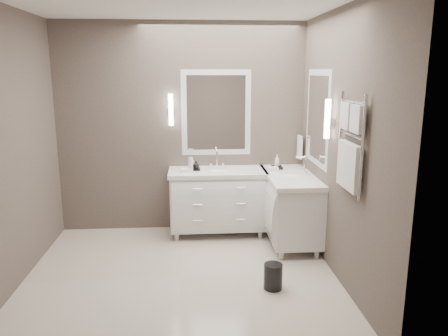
{
  "coord_description": "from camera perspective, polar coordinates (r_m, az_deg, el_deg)",
  "views": [
    {
      "loc": [
        0.14,
        -4.17,
        2.08
      ],
      "look_at": [
        0.49,
        0.7,
        0.99
      ],
      "focal_mm": 35.0,
      "sensor_mm": 36.0,
      "label": 1
    }
  ],
  "objects": [
    {
      "name": "soap_bottle_c",
      "position": [
        5.66,
        6.94,
        0.99
      ],
      "size": [
        0.07,
        0.07,
        0.15
      ],
      "primitive_type": "imported",
      "rotation": [
        0.0,
        0.0,
        -0.16
      ],
      "color": "white",
      "rests_on": "amenity_tray_right"
    },
    {
      "name": "soap_bottle_a",
      "position": [
        5.56,
        -4.29,
        0.72
      ],
      "size": [
        0.07,
        0.07,
        0.14
      ],
      "primitive_type": "imported",
      "rotation": [
        0.0,
        0.0,
        -0.12
      ],
      "color": "white",
      "rests_on": "amenity_tray_back"
    },
    {
      "name": "floor",
      "position": [
        4.67,
        -5.6,
        -14.06
      ],
      "size": [
        3.2,
        3.0,
        0.01
      ],
      "primitive_type": "cube",
      "color": "beige",
      "rests_on": "ground"
    },
    {
      "name": "wall_right",
      "position": [
        4.48,
        15.01,
        2.74
      ],
      "size": [
        0.01,
        3.0,
        2.7
      ],
      "primitive_type": "cube",
      "color": "#544943",
      "rests_on": "floor"
    },
    {
      "name": "wall_front",
      "position": [
        2.77,
        -6.88,
        -2.88
      ],
      "size": [
        3.2,
        0.01,
        2.7
      ],
      "primitive_type": "cube",
      "color": "#544943",
      "rests_on": "floor"
    },
    {
      "name": "sconce_back",
      "position": [
        5.62,
        -6.96,
        7.49
      ],
      "size": [
        0.06,
        0.06,
        0.4
      ],
      "color": "white",
      "rests_on": "wall_back"
    },
    {
      "name": "mirror_right",
      "position": [
        5.21,
        12.09,
        6.43
      ],
      "size": [
        0.02,
        0.9,
        1.1
      ],
      "color": "white",
      "rests_on": "wall_right"
    },
    {
      "name": "towel_ladder",
      "position": [
        4.09,
        16.13,
        2.35
      ],
      "size": [
        0.06,
        0.58,
        0.9
      ],
      "color": "white",
      "rests_on": "wall_right"
    },
    {
      "name": "towel_bar_corner",
      "position": [
        5.79,
        9.87,
        2.78
      ],
      "size": [
        0.03,
        0.22,
        0.3
      ],
      "color": "white",
      "rests_on": "wall_right"
    },
    {
      "name": "amenity_tray_back",
      "position": [
        5.56,
        -3.97,
        -0.14
      ],
      "size": [
        0.16,
        0.13,
        0.02
      ],
      "primitive_type": "cube",
      "rotation": [
        0.0,
        0.0,
        -0.04
      ],
      "color": "black",
      "rests_on": "vanity_back"
    },
    {
      "name": "soap_bottle_b",
      "position": [
        5.51,
        -3.66,
        0.44
      ],
      "size": [
        0.1,
        0.1,
        0.1
      ],
      "primitive_type": "imported",
      "rotation": [
        0.0,
        0.0,
        0.29
      ],
      "color": "black",
      "rests_on": "amenity_tray_back"
    },
    {
      "name": "vanity_right",
      "position": [
        5.45,
        8.62,
        -4.62
      ],
      "size": [
        0.59,
        1.24,
        0.97
      ],
      "color": "white",
      "rests_on": "floor"
    },
    {
      "name": "ceiling",
      "position": [
        4.22,
        -6.43,
        20.98
      ],
      "size": [
        3.2,
        3.0,
        0.01
      ],
      "primitive_type": "cube",
      "color": "white",
      "rests_on": "wall_back"
    },
    {
      "name": "amenity_tray_right",
      "position": [
        5.68,
        6.92,
        0.1
      ],
      "size": [
        0.15,
        0.19,
        0.03
      ],
      "primitive_type": "cube",
      "rotation": [
        0.0,
        0.0,
        -0.07
      ],
      "color": "black",
      "rests_on": "vanity_right"
    },
    {
      "name": "wall_left",
      "position": [
        4.58,
        -26.5,
        2.04
      ],
      "size": [
        0.01,
        3.0,
        2.7
      ],
      "primitive_type": "cube",
      "color": "#544943",
      "rests_on": "floor"
    },
    {
      "name": "waste_bin",
      "position": [
        4.4,
        6.42,
        -13.88
      ],
      "size": [
        0.23,
        0.23,
        0.25
      ],
      "primitive_type": "cylinder",
      "rotation": [
        0.0,
        0.0,
        0.34
      ],
      "color": "black",
      "rests_on": "floor"
    },
    {
      "name": "water_bottle",
      "position": [
        5.47,
        -4.39,
        0.46
      ],
      "size": [
        0.08,
        0.08,
        0.18
      ],
      "primitive_type": "cylinder",
      "rotation": [
        0.0,
        0.0,
        -0.33
      ],
      "color": "silver",
      "rests_on": "vanity_back"
    },
    {
      "name": "wall_back",
      "position": [
        5.72,
        -5.55,
        5.17
      ],
      "size": [
        3.2,
        0.01,
        2.7
      ],
      "primitive_type": "cube",
      "color": "#544943",
      "rests_on": "floor"
    },
    {
      "name": "sconce_right",
      "position": [
        4.63,
        13.35,
        6.16
      ],
      "size": [
        0.06,
        0.06,
        0.4
      ],
      "color": "white",
      "rests_on": "wall_right"
    },
    {
      "name": "vanity_back",
      "position": [
        5.64,
        -0.84,
        -3.88
      ],
      "size": [
        1.24,
        0.59,
        0.97
      ],
      "color": "white",
      "rests_on": "floor"
    },
    {
      "name": "mirror_back",
      "position": [
        5.69,
        -1.03,
        7.21
      ],
      "size": [
        0.9,
        0.02,
        1.1
      ],
      "color": "white",
      "rests_on": "wall_back"
    }
  ]
}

